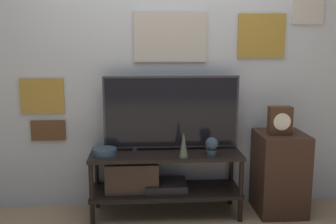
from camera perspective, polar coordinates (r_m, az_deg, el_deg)
The scene contains 8 objects.
wall_back at distance 3.55m, azimuth -0.54°, elevation 7.62°, with size 6.40×0.08×2.70m.
media_console at distance 3.48m, azimuth -2.19°, elevation -9.25°, with size 1.31×0.43×0.57m.
television at distance 3.44m, azimuth 0.49°, elevation -0.03°, with size 1.18×0.05×0.66m.
vase_slim_bronze at distance 3.25m, azimuth 2.28°, elevation -4.76°, with size 0.08×0.08×0.22m.
vase_wide_bowl at distance 3.37m, azimuth -9.15°, elevation -5.75°, with size 0.20×0.20×0.06m.
decorative_bust at distance 3.33m, azimuth 6.38°, elevation -4.83°, with size 0.11×0.11×0.16m.
side_table at distance 3.68m, azimuth 15.88°, elevation -8.48°, with size 0.41×0.44×0.72m.
mantel_clock at distance 3.50m, azimuth 15.94°, elevation -1.20°, with size 0.20×0.11×0.24m.
Camera 1 is at (-0.20, -3.02, 1.52)m, focal length 42.00 mm.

